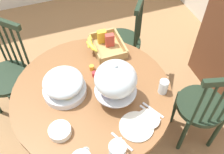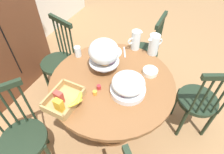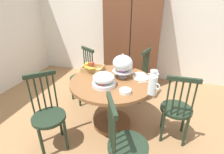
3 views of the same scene
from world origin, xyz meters
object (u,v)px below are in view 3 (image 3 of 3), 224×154
at_px(pastry_stand_with_dome, 123,64).
at_px(orange_juice_pitcher, 153,79).
at_px(china_plate_large, 141,77).
at_px(cereal_bowl, 125,91).
at_px(dining_table, 112,95).
at_px(windsor_chair_near_window, 48,116).
at_px(windsor_chair_facing_door, 176,110).
at_px(china_plate_small, 140,74).
at_px(windsor_chair_host_seat, 83,78).
at_px(drinking_glass, 130,66).
at_px(cereal_basket, 92,68).
at_px(wooden_armoire, 133,38).
at_px(windsor_chair_far_side, 137,77).
at_px(windsor_chair_by_cabinet, 125,146).
at_px(fruit_platter_covered, 104,80).
at_px(milk_pitcher, 152,86).

bearing_deg(pastry_stand_with_dome, orange_juice_pitcher, -18.97).
height_order(china_plate_large, cereal_bowl, cereal_bowl).
distance_m(dining_table, windsor_chair_near_window, 0.87).
xyz_separation_m(china_plate_large, cereal_bowl, (-0.12, -0.46, 0.02)).
distance_m(windsor_chair_facing_door, china_plate_small, 0.68).
distance_m(windsor_chair_host_seat, drinking_glass, 0.93).
xyz_separation_m(pastry_stand_with_dome, cereal_basket, (-0.50, 0.10, -0.15)).
relative_size(windsor_chair_facing_door, windsor_chair_host_seat, 1.00).
height_order(wooden_armoire, cereal_bowl, wooden_armoire).
bearing_deg(windsor_chair_near_window, dining_table, 43.30).
distance_m(orange_juice_pitcher, china_plate_small, 0.35).
bearing_deg(china_plate_large, windsor_chair_host_seat, 162.60).
bearing_deg(windsor_chair_facing_door, drinking_glass, 144.33).
relative_size(dining_table, windsor_chair_far_side, 1.16).
bearing_deg(china_plate_large, windsor_chair_facing_door, -23.80).
bearing_deg(china_plate_small, cereal_basket, -176.68).
bearing_deg(dining_table, windsor_chair_host_seat, 143.43).
relative_size(orange_juice_pitcher, china_plate_large, 0.96).
distance_m(windsor_chair_by_cabinet, china_plate_small, 1.10).
height_order(wooden_armoire, china_plate_small, wooden_armoire).
relative_size(dining_table, cereal_basket, 3.58).
distance_m(windsor_chair_facing_door, cereal_basket, 1.32).
bearing_deg(fruit_platter_covered, pastry_stand_with_dome, 61.61).
height_order(windsor_chair_by_cabinet, fruit_platter_covered, windsor_chair_by_cabinet).
xyz_separation_m(dining_table, fruit_platter_covered, (-0.06, -0.18, 0.31)).
distance_m(windsor_chair_by_cabinet, drinking_glass, 1.31).
bearing_deg(pastry_stand_with_dome, milk_pitcher, -38.39).
bearing_deg(windsor_chair_facing_door, windsor_chair_far_side, 125.76).
bearing_deg(windsor_chair_near_window, fruit_platter_covered, 36.10).
relative_size(milk_pitcher, china_plate_large, 1.00).
relative_size(dining_table, drinking_glass, 10.29).
xyz_separation_m(dining_table, windsor_chair_host_seat, (-0.70, 0.52, -0.06)).
bearing_deg(cereal_bowl, windsor_chair_far_side, 90.13).
height_order(windsor_chair_near_window, china_plate_large, windsor_chair_near_window).
bearing_deg(drinking_glass, windsor_chair_host_seat, 176.62).
xyz_separation_m(china_plate_large, drinking_glass, (-0.20, 0.28, 0.05)).
xyz_separation_m(windsor_chair_by_cabinet, drinking_glass, (-0.20, 1.25, 0.34)).
xyz_separation_m(pastry_stand_with_dome, orange_juice_pitcher, (0.42, -0.15, -0.10)).
height_order(fruit_platter_covered, cereal_bowl, fruit_platter_covered).
bearing_deg(cereal_basket, wooden_armoire, 73.91).
relative_size(dining_table, orange_juice_pitcher, 5.33).
xyz_separation_m(windsor_chair_by_cabinet, milk_pitcher, (0.18, 0.58, 0.39)).
xyz_separation_m(windsor_chair_near_window, fruit_platter_covered, (0.57, 0.42, 0.37)).
relative_size(windsor_chair_facing_door, pastry_stand_with_dome, 2.83).
distance_m(dining_table, cereal_basket, 0.52).
height_order(wooden_armoire, dining_table, wooden_armoire).
height_order(fruit_platter_covered, cereal_basket, fruit_platter_covered).
bearing_deg(fruit_platter_covered, windsor_chair_facing_door, 8.52).
relative_size(windsor_chair_by_cabinet, fruit_platter_covered, 3.25).
height_order(pastry_stand_with_dome, cereal_bowl, pastry_stand_with_dome).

